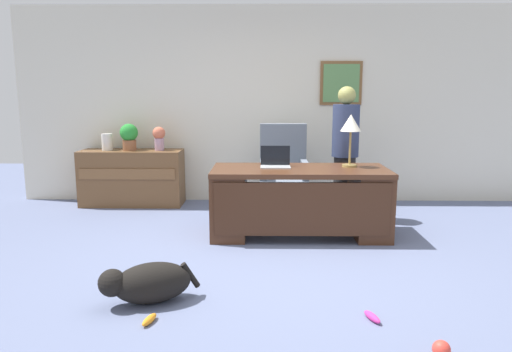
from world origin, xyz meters
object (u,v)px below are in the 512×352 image
(armchair, at_px, (283,174))
(dog_toy_bone, at_px, (372,317))
(credenza, at_px, (132,178))
(dog_lying, at_px, (148,283))
(laptop, at_px, (275,162))
(vase_with_flowers, at_px, (159,137))
(person_standing, at_px, (345,152))
(vase_empty, at_px, (107,142))
(potted_plant, at_px, (129,136))
(dog_toy_ball, at_px, (441,349))
(desk, at_px, (300,199))
(desk_lamp, at_px, (351,126))
(dog_toy_plush, at_px, (149,320))

(armchair, relative_size, dog_toy_bone, 6.35)
(armchair, bearing_deg, credenza, 169.88)
(dog_lying, bearing_deg, armchair, 67.93)
(laptop, xyz_separation_m, vase_with_flowers, (-1.54, 1.29, 0.15))
(laptop, bearing_deg, person_standing, 35.42)
(dog_lying, relative_size, dog_toy_bone, 3.97)
(dog_toy_bone, bearing_deg, dog_lying, 171.05)
(vase_empty, xyz_separation_m, dog_toy_bone, (2.86, -3.34, -0.84))
(laptop, xyz_separation_m, vase_empty, (-2.25, 1.29, 0.08))
(potted_plant, height_order, dog_toy_ball, potted_plant)
(vase_with_flowers, bearing_deg, dog_toy_ball, -57.15)
(desk, bearing_deg, desk_lamp, 15.20)
(dog_lying, relative_size, desk_lamp, 1.25)
(armchair, distance_m, potted_plant, 2.15)
(person_standing, relative_size, laptop, 5.00)
(dog_toy_ball, bearing_deg, desk, 105.21)
(credenza, relative_size, laptop, 4.29)
(vase_with_flowers, bearing_deg, laptop, -39.90)
(desk, bearing_deg, vase_empty, 150.82)
(laptop, distance_m, potted_plant, 2.34)
(desk_lamp, bearing_deg, laptop, -177.62)
(desk, bearing_deg, armchair, 97.41)
(desk, relative_size, dog_toy_ball, 17.71)
(desk_lamp, xyz_separation_m, potted_plant, (-2.75, 1.25, -0.22))
(vase_empty, bearing_deg, vase_with_flowers, 0.00)
(person_standing, relative_size, dog_toy_plush, 9.42)
(potted_plant, relative_size, dog_toy_ball, 3.40)
(vase_with_flowers, height_order, potted_plant, potted_plant)
(person_standing, bearing_deg, desk, -129.36)
(armchair, bearing_deg, dog_toy_bone, -80.70)
(desk, height_order, dog_lying, desk)
(credenza, distance_m, desk_lamp, 3.11)
(armchair, height_order, dog_toy_bone, armchair)
(credenza, distance_m, laptop, 2.35)
(armchair, relative_size, dog_toy_ball, 10.68)
(vase_empty, distance_m, dog_toy_plush, 3.76)
(credenza, bearing_deg, dog_lying, -72.91)
(person_standing, distance_m, desk_lamp, 0.67)
(credenza, height_order, vase_with_flowers, vase_with_flowers)
(vase_empty, relative_size, dog_toy_ball, 2.12)
(vase_with_flowers, distance_m, dog_toy_ball, 4.61)
(desk, relative_size, armchair, 1.66)
(desk, relative_size, potted_plant, 5.21)
(potted_plant, bearing_deg, dog_toy_ball, -53.04)
(dog_toy_plush, bearing_deg, armchair, 71.43)
(desk_lamp, bearing_deg, dog_toy_plush, -128.30)
(vase_with_flowers, distance_m, dog_toy_bone, 4.08)
(armchair, distance_m, dog_toy_ball, 3.55)
(dog_lying, distance_m, dog_toy_bone, 1.62)
(credenza, height_order, dog_toy_plush, credenza)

